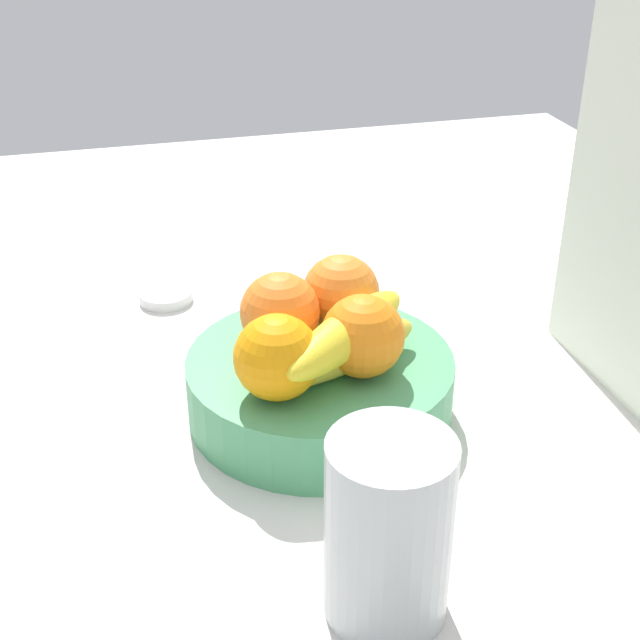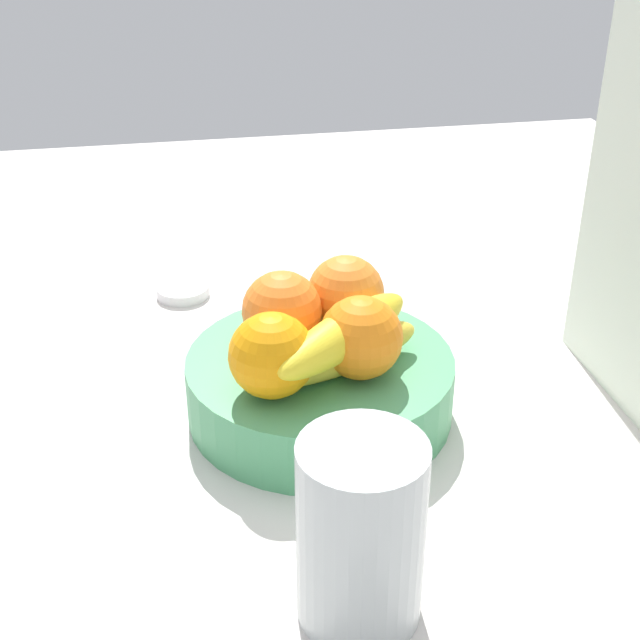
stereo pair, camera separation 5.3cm
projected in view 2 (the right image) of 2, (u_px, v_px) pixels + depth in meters
ground_plane at (317, 446)px, 81.06cm from camera, size 180.00×140.00×3.00cm
fruit_bowl at (320, 386)px, 81.81cm from camera, size 24.61×24.61×5.93cm
orange_front_left at (282, 311)px, 80.63cm from camera, size 7.39×7.39×7.39cm
orange_front_right at (272, 356)px, 73.69cm from camera, size 7.39×7.39×7.39cm
orange_center at (362, 340)px, 75.89cm from camera, size 7.39×7.39×7.39cm
orange_back_left at (346, 294)px, 83.58cm from camera, size 7.39×7.39×7.39cm
banana_bunch at (341, 345)px, 76.37cm from camera, size 14.10×17.27×6.20cm
thermos_tumbler at (361, 533)px, 58.67cm from camera, size 8.68×8.68×14.12cm
jar_lid at (183, 291)px, 103.95cm from camera, size 6.20×6.20×1.23cm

